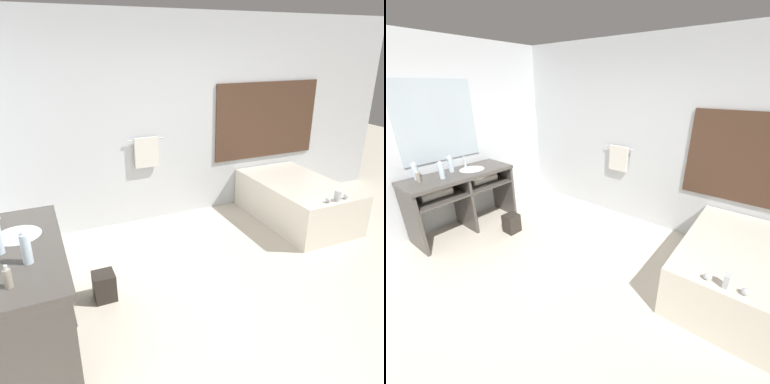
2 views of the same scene
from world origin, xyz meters
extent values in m
plane|color=beige|center=(0.00, 0.00, 0.00)|extent=(16.00, 16.00, 0.00)
cube|color=silver|center=(0.00, 2.23, 1.35)|extent=(7.40, 0.06, 2.70)
cube|color=#4C3323|center=(1.58, 2.19, 1.25)|extent=(1.70, 0.02, 1.10)
cylinder|color=silver|center=(-0.30, 2.16, 1.15)|extent=(0.50, 0.02, 0.02)
cube|color=silver|center=(-0.30, 2.15, 0.98)|extent=(0.32, 0.04, 0.40)
cube|color=#4C4742|center=(-1.88, 0.31, 0.87)|extent=(0.62, 1.47, 0.05)
cube|color=#4C4742|center=(-1.88, 0.31, 0.63)|extent=(0.59, 1.40, 0.02)
cylinder|color=white|center=(-1.88, 0.54, 0.83)|extent=(0.35, 0.35, 0.12)
cube|color=#4C4742|center=(-1.88, -0.40, 0.42)|extent=(0.57, 0.04, 0.85)
cube|color=#4C4742|center=(-1.88, 0.31, 0.42)|extent=(0.57, 0.04, 0.85)
cube|color=#4C4742|center=(-1.88, 1.03, 0.42)|extent=(0.57, 0.04, 0.85)
cylinder|color=silver|center=(-1.83, -0.05, 0.71)|extent=(0.13, 0.41, 0.13)
cylinder|color=silver|center=(-1.83, 0.68, 0.71)|extent=(0.13, 0.41, 0.13)
cube|color=silver|center=(1.58, 1.37, 0.28)|extent=(0.99, 1.65, 0.55)
ellipsoid|color=white|center=(1.58, 1.37, 0.40)|extent=(0.71, 1.18, 0.30)
cube|color=silver|center=(1.58, 0.64, 0.61)|extent=(0.04, 0.07, 0.12)
sphere|color=silver|center=(1.44, 0.64, 0.58)|extent=(0.06, 0.06, 0.06)
sphere|color=silver|center=(1.72, 0.64, 0.58)|extent=(0.06, 0.06, 0.06)
cylinder|color=silver|center=(-1.82, 0.07, 1.01)|extent=(0.07, 0.07, 0.22)
cylinder|color=white|center=(-1.82, 0.07, 1.13)|extent=(0.04, 0.04, 0.02)
cylinder|color=gray|center=(-1.93, -0.18, 0.96)|extent=(0.05, 0.05, 0.13)
cylinder|color=silver|center=(-1.93, -0.18, 1.04)|extent=(0.02, 0.02, 0.03)
cube|color=#2D2823|center=(-1.23, 0.67, 0.14)|extent=(0.20, 0.20, 0.28)
camera|label=1|loc=(-1.69, -2.42, 2.30)|focal=35.00mm
camera|label=2|loc=(1.63, -1.38, 2.09)|focal=24.00mm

